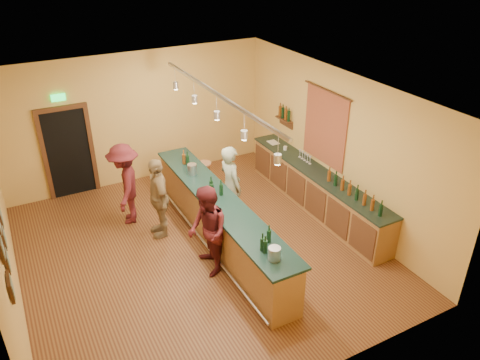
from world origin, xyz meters
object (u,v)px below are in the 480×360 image
back_counter (316,190)px  bartender (231,186)px  customer_b (158,198)px  tasting_bar (219,218)px  customer_a (208,231)px  bar_stool (204,168)px  customer_c (125,184)px

back_counter → bartender: 2.02m
customer_b → tasting_bar: bearing=50.4°
tasting_bar → bartender: (0.55, 0.59, 0.29)m
customer_a → tasting_bar: bearing=147.9°
tasting_bar → bar_stool: 2.30m
customer_a → customer_c: (-0.82, 2.36, 0.03)m
bar_stool → customer_a: bearing=-112.8°
tasting_bar → customer_c: customer_c is taller
tasting_bar → customer_c: size_ratio=2.85×
bartender → customer_c: (-1.92, 1.11, -0.00)m
tasting_bar → customer_a: bearing=-129.7°
back_counter → tasting_bar: tasting_bar is taller
bartender → customer_a: 1.66m
bar_stool → customer_b: bearing=-140.6°
bartender → tasting_bar: bearing=133.3°
tasting_bar → back_counter: bearing=4.2°
tasting_bar → customer_b: (-0.92, 0.91, 0.25)m
back_counter → bar_stool: (-1.84, 2.02, 0.08)m
tasting_bar → bar_stool: tasting_bar is taller
tasting_bar → customer_c: (-1.37, 1.70, 0.29)m
customer_b → customer_c: 0.91m
tasting_bar → bar_stool: (0.65, 2.20, -0.04)m
tasting_bar → bar_stool: size_ratio=7.16×
bartender → bar_stool: (0.10, 1.61, -0.33)m
tasting_bar → customer_b: bearing=135.5°
back_counter → bartender: bartender is taller
bartender → customer_b: bearing=74.2°
bartender → customer_a: bearing=135.0°
bartender → customer_c: 2.22m
customer_c → bar_stool: customer_c is taller
bar_stool → back_counter: bearing=-47.8°
back_counter → customer_b: 3.51m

